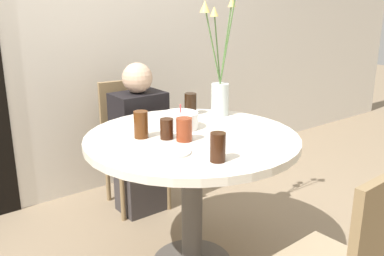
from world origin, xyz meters
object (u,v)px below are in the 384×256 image
at_px(drink_glass_1, 141,124).
at_px(person_guest, 140,144).
at_px(chair_right_flank, 132,137).
at_px(flower_vase, 220,75).
at_px(drink_glass_3, 218,147).
at_px(drink_glass_4, 167,129).
at_px(drink_glass_2, 184,129).
at_px(birthday_cake, 181,120).
at_px(drink_glass_0, 190,104).
at_px(side_plate, 172,152).

xyz_separation_m(drink_glass_1, person_guest, (0.35, 0.62, -0.35)).
bearing_deg(chair_right_flank, flower_vase, -62.17).
bearing_deg(drink_glass_1, drink_glass_3, -79.14).
xyz_separation_m(drink_glass_3, drink_glass_4, (-0.00, 0.39, -0.01)).
height_order(flower_vase, drink_glass_2, flower_vase).
xyz_separation_m(birthday_cake, drink_glass_0, (0.22, 0.20, 0.02)).
bearing_deg(person_guest, flower_vase, -64.17).
bearing_deg(drink_glass_0, drink_glass_2, -130.68).
bearing_deg(side_plate, flower_vase, 31.18).
relative_size(drink_glass_0, drink_glass_2, 1.12).
bearing_deg(person_guest, drink_glass_3, -102.96).
bearing_deg(drink_glass_4, drink_glass_2, -57.01).
height_order(side_plate, drink_glass_0, drink_glass_0).
xyz_separation_m(birthday_cake, drink_glass_1, (-0.25, -0.01, 0.02)).
bearing_deg(drink_glass_4, person_guest, 70.36).
height_order(drink_glass_1, person_guest, person_guest).
height_order(flower_vase, drink_glass_0, flower_vase).
bearing_deg(drink_glass_3, side_plate, 115.04).
bearing_deg(drink_glass_2, drink_glass_3, -99.18).
relative_size(chair_right_flank, drink_glass_3, 6.91).
bearing_deg(drink_glass_3, birthday_cake, 72.08).
relative_size(side_plate, drink_glass_3, 1.41).
relative_size(side_plate, person_guest, 0.17).
height_order(side_plate, drink_glass_2, drink_glass_2).
xyz_separation_m(drink_glass_4, person_guest, (0.26, 0.72, -0.33)).
xyz_separation_m(drink_glass_0, person_guest, (-0.12, 0.41, -0.34)).
xyz_separation_m(drink_glass_1, drink_glass_3, (0.09, -0.48, -0.00)).
relative_size(drink_glass_2, person_guest, 0.11).
height_order(side_plate, drink_glass_4, drink_glass_4).
bearing_deg(birthday_cake, flower_vase, 13.07).
distance_m(flower_vase, person_guest, 0.79).
xyz_separation_m(chair_right_flank, person_guest, (-0.03, -0.16, -0.00)).
bearing_deg(drink_glass_3, person_guest, 77.04).
xyz_separation_m(flower_vase, side_plate, (-0.61, -0.37, -0.24)).
relative_size(chair_right_flank, side_plate, 4.91).
bearing_deg(person_guest, drink_glass_2, -104.41).
distance_m(flower_vase, side_plate, 0.75).
bearing_deg(drink_glass_3, drink_glass_4, 90.10).
xyz_separation_m(birthday_cake, person_guest, (0.09, 0.61, -0.32)).
bearing_deg(drink_glass_4, drink_glass_3, -89.90).
bearing_deg(flower_vase, drink_glass_4, -160.05).
bearing_deg(drink_glass_0, side_plate, -134.46).
bearing_deg(chair_right_flank, birthday_cake, -89.58).
bearing_deg(birthday_cake, drink_glass_0, 42.26).
bearing_deg(side_plate, drink_glass_2, 35.00).
distance_m(drink_glass_1, drink_glass_3, 0.49).
bearing_deg(side_plate, birthday_cake, 48.04).
bearing_deg(flower_vase, chair_right_flank, 108.52).
distance_m(birthday_cake, side_plate, 0.39).
distance_m(side_plate, person_guest, 1.01).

